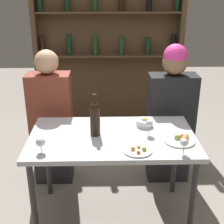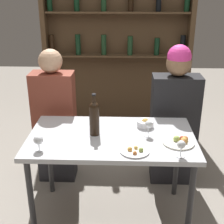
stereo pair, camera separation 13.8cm
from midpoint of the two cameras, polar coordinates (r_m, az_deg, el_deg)
ground_plane at (r=2.79m, az=1.40°, el=-18.17°), size 10.00×10.00×0.00m
dining_table at (r=2.41m, az=1.56°, el=-5.89°), size 1.26×0.72×0.75m
wine_rack_wall at (r=4.13m, az=1.95°, el=13.68°), size 1.91×0.21×2.29m
wine_bottle at (r=2.33m, az=-1.57°, el=-0.89°), size 0.08×0.08×0.33m
wine_glass_0 at (r=2.13m, az=14.38°, el=-5.99°), size 0.06×0.06×0.12m
wine_glass_1 at (r=2.36m, az=8.37°, el=-2.41°), size 0.06×0.06×0.13m
wine_glass_2 at (r=2.19m, az=-11.55°, el=-5.13°), size 0.07×0.07×0.11m
food_plate_0 at (r=2.16m, az=6.02°, el=-7.06°), size 0.20×0.20×0.04m
food_plate_1 at (r=2.33m, az=13.96°, el=-5.26°), size 0.23×0.23×0.05m
snack_bowl at (r=2.53m, az=7.63°, el=-2.08°), size 0.13×0.13×0.07m
seated_person_left at (r=2.98m, az=-9.10°, el=-1.57°), size 0.39×0.22×1.29m
seated_person_right at (r=2.97m, az=12.62°, el=-1.17°), size 0.43×0.22×1.34m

